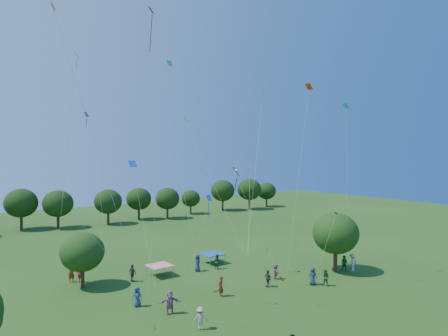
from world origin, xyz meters
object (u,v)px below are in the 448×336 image
near_tree_east (336,233)px  red_high_kite (160,62)px  tent_blue (212,254)px  pirate_kite (237,173)px  tent_red_stripe (160,266)px  near_tree_north (82,252)px

near_tree_east → red_high_kite: bearing=166.3°
near_tree_east → tent_blue: 13.54m
pirate_kite → tent_blue: bearing=85.2°
near_tree_east → tent_red_stripe: 18.25m
red_high_kite → near_tree_north: bearing=128.0°
near_tree_east → near_tree_north: bearing=155.1°
tent_blue → pirate_kite: 10.51m
tent_red_stripe → pirate_kite: size_ratio=0.23×
near_tree_north → near_tree_east: (22.62, -10.51, 0.74)m
near_tree_north → tent_red_stripe: bearing=-8.7°
near_tree_east → pirate_kite: (-8.93, 5.12, 6.28)m
near_tree_east → pirate_kite: bearing=150.2°
tent_red_stripe → tent_blue: same height
tent_blue → near_tree_east: bearing=-49.9°
near_tree_east → tent_blue: (-8.50, 10.11, -2.96)m
pirate_kite → red_high_kite: (-8.89, -0.77, 9.65)m
near_tree_north → red_high_kite: 18.41m
tent_red_stripe → tent_blue: size_ratio=1.00×
near_tree_north → tent_blue: 14.30m
tent_red_stripe → red_high_kite: (-2.45, -5.05, 18.88)m
near_tree_east → red_high_kite: size_ratio=0.26×
near_tree_north → near_tree_east: bearing=-24.9°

